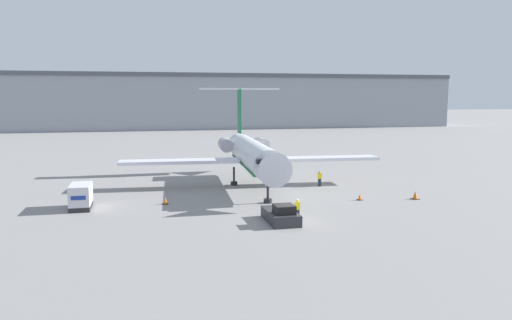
# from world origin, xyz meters

# --- Properties ---
(ground_plane) EXTENTS (600.00, 600.00, 0.00)m
(ground_plane) POSITION_xyz_m (0.00, 0.00, 0.00)
(ground_plane) COLOR gray
(terminal_building) EXTENTS (180.00, 16.80, 17.19)m
(terminal_building) POSITION_xyz_m (0.00, 120.00, 8.62)
(terminal_building) COLOR #8C939E
(terminal_building) RESTS_ON ground
(airplane_main) EXTENTS (29.86, 25.48, 11.29)m
(airplane_main) POSITION_xyz_m (0.84, 17.08, 3.74)
(airplane_main) COLOR silver
(airplane_main) RESTS_ON ground
(pushback_tug) EXTENTS (2.25, 4.59, 1.63)m
(pushback_tug) POSITION_xyz_m (-0.57, 0.15, 0.59)
(pushback_tug) COLOR #2D2D33
(pushback_tug) RESTS_ON ground
(luggage_cart) EXTENTS (1.80, 3.66, 2.26)m
(luggage_cart) POSITION_xyz_m (-17.05, 9.03, 1.13)
(luggage_cart) COLOR #232326
(luggage_cart) RESTS_ON ground
(worker_near_tug) EXTENTS (0.40, 0.25, 1.76)m
(worker_near_tug) POSITION_xyz_m (0.98, 0.61, 0.93)
(worker_near_tug) COLOR #232838
(worker_near_tug) RESTS_ON ground
(worker_by_wing) EXTENTS (0.40, 0.25, 1.79)m
(worker_by_wing) POSITION_xyz_m (8.22, 14.82, 0.94)
(worker_by_wing) COLOR #232838
(worker_by_wing) RESTS_ON ground
(traffic_cone_left) EXTENTS (0.56, 0.56, 0.69)m
(traffic_cone_left) POSITION_xyz_m (-9.45, 9.21, 0.33)
(traffic_cone_left) COLOR black
(traffic_cone_left) RESTS_ON ground
(traffic_cone_right) EXTENTS (0.51, 0.51, 0.65)m
(traffic_cone_right) POSITION_xyz_m (9.45, 6.74, 0.31)
(traffic_cone_right) COLOR black
(traffic_cone_right) RESTS_ON ground
(traffic_cone_mid) EXTENTS (0.70, 0.70, 0.82)m
(traffic_cone_mid) POSITION_xyz_m (15.03, 5.89, 0.39)
(traffic_cone_mid) COLOR black
(traffic_cone_mid) RESTS_ON ground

